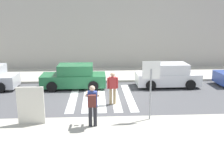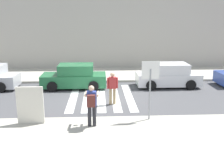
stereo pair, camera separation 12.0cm
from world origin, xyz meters
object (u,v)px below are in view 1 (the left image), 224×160
at_px(pedestrian_crossing, 113,86).
at_px(parked_car_green, 74,77).
at_px(advertising_board, 31,106).
at_px(stop_sign, 151,77).
at_px(parked_car_white, 168,76).
at_px(photographer_with_backpack, 92,102).

height_order(pedestrian_crossing, parked_car_green, pedestrian_crossing).
xyz_separation_m(pedestrian_crossing, advertising_board, (-3.57, -2.69, -0.03)).
distance_m(stop_sign, parked_car_white, 6.50).
xyz_separation_m(pedestrian_crossing, parked_car_white, (3.88, 3.41, -0.25)).
height_order(stop_sign, advertising_board, stop_sign).
height_order(pedestrian_crossing, parked_car_white, pedestrian_crossing).
xyz_separation_m(parked_car_green, advertising_board, (-1.29, -6.10, 0.21)).
bearing_deg(stop_sign, photographer_with_backpack, -165.58).
relative_size(photographer_with_backpack, advertising_board, 1.08).
relative_size(pedestrian_crossing, parked_car_green, 0.42).
distance_m(parked_car_white, advertising_board, 9.63).
bearing_deg(photographer_with_backpack, parked_car_white, 53.24).
bearing_deg(photographer_with_backpack, stop_sign, 14.42).
bearing_deg(parked_car_white, pedestrian_crossing, -138.63).
height_order(photographer_with_backpack, parked_car_white, photographer_with_backpack).
bearing_deg(photographer_with_backpack, pedestrian_crossing, 72.14).
bearing_deg(advertising_board, stop_sign, 2.33).
relative_size(parked_car_white, advertising_board, 2.56).
xyz_separation_m(stop_sign, pedestrian_crossing, (-1.48, 2.48, -1.04)).
xyz_separation_m(parked_car_green, parked_car_white, (6.15, -0.00, 0.00)).
bearing_deg(parked_car_white, parked_car_green, 180.00).
height_order(stop_sign, parked_car_green, stop_sign).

